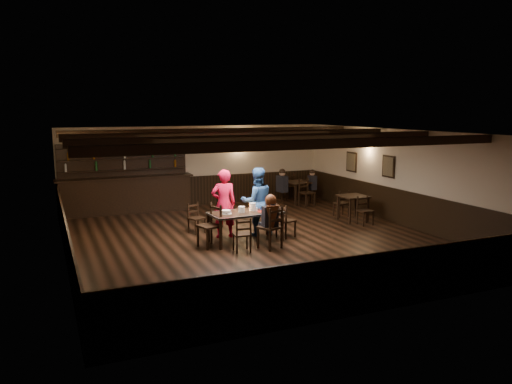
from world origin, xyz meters
name	(u,v)px	position (x,y,z in m)	size (l,w,h in m)	color
ground	(255,239)	(0.00, 0.00, 0.00)	(10.00, 10.00, 0.00)	black
room_shell	(255,171)	(0.01, 0.04, 1.75)	(9.02, 10.02, 2.71)	beige
dining_table	(245,215)	(-0.30, -0.11, 0.68)	(1.84, 1.02, 0.75)	black
chair_near_left	(243,232)	(-0.71, -0.95, 0.47)	(0.41, 0.40, 0.81)	black
chair_near_right	(273,224)	(0.03, -0.98, 0.59)	(0.61, 0.59, 1.02)	black
chair_end_left	(212,222)	(-1.19, -0.21, 0.60)	(0.57, 0.59, 1.03)	black
chair_end_right	(284,218)	(0.75, -0.13, 0.51)	(0.50, 0.51, 0.87)	black
chair_far_pushed	(195,215)	(-1.19, 1.28, 0.47)	(0.48, 0.47, 0.80)	black
woman_pink	(224,204)	(-0.64, 0.52, 0.88)	(0.64, 0.42, 1.76)	#D61648
man_blue	(257,202)	(0.23, 0.39, 0.89)	(0.86, 0.67, 1.77)	#2A5284
seated_person	(270,213)	(0.00, -0.92, 0.85)	(0.36, 0.53, 0.87)	black
cake	(226,212)	(-0.81, -0.11, 0.79)	(0.28, 0.28, 0.09)	white
plate_stack_a	(242,209)	(-0.41, -0.13, 0.83)	(0.16, 0.16, 0.15)	white
plate_stack_b	(253,207)	(-0.07, -0.02, 0.85)	(0.17, 0.17, 0.19)	white
tea_light	(243,210)	(-0.31, 0.03, 0.78)	(0.04, 0.04, 0.06)	#A5A8AD
salt_shaker	(257,209)	(-0.01, -0.15, 0.80)	(0.04, 0.04, 0.10)	silver
pepper_shaker	(259,209)	(0.06, -0.13, 0.79)	(0.03, 0.03, 0.08)	#A5A8AD
drink_glass	(253,208)	(-0.05, -0.02, 0.81)	(0.07, 0.07, 0.12)	silver
menu_red	(264,211)	(0.16, -0.20, 0.75)	(0.34, 0.24, 0.00)	maroon
menu_blue	(264,209)	(0.29, 0.08, 0.75)	(0.27, 0.19, 0.00)	navy
bar_counter	(126,190)	(-2.45, 4.72, 0.73)	(4.22, 0.70, 2.20)	black
back_table_a	(353,199)	(3.50, 0.84, 0.65)	(0.77, 0.77, 0.75)	black
back_table_b	(297,184)	(3.31, 4.00, 0.65)	(1.04, 1.04, 0.75)	black
bg_patron_left	(282,180)	(2.60, 3.73, 0.87)	(0.31, 0.43, 0.80)	black
bg_patron_right	(312,180)	(3.81, 3.80, 0.82)	(0.23, 0.35, 0.71)	black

